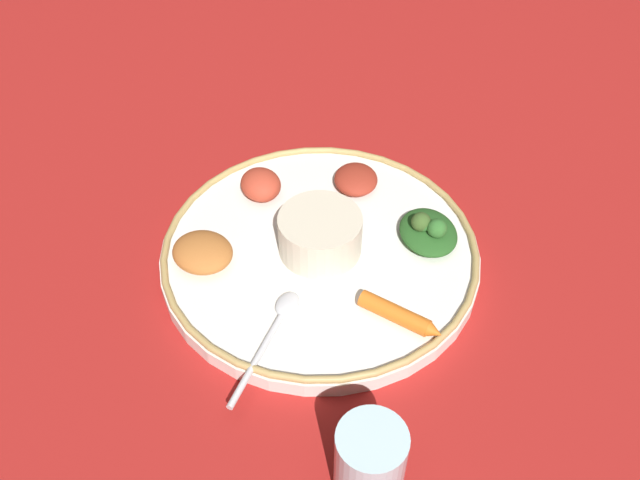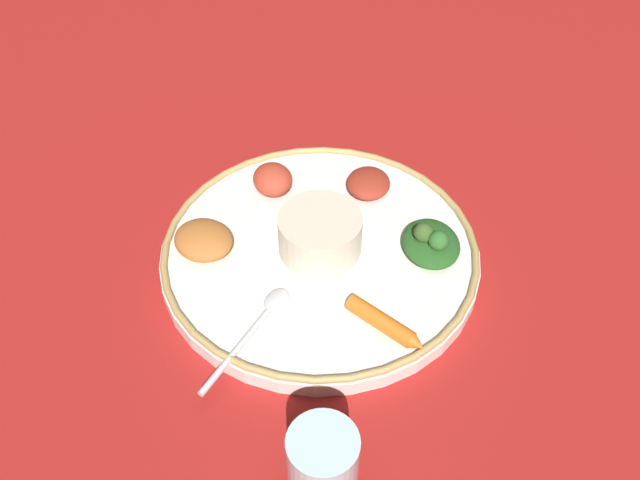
# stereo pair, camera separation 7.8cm
# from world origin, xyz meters

# --- Properties ---
(ground_plane) EXTENTS (2.40, 2.40, 0.00)m
(ground_plane) POSITION_xyz_m (0.00, 0.00, 0.00)
(ground_plane) COLOR maroon
(platter) EXTENTS (0.36, 0.36, 0.02)m
(platter) POSITION_xyz_m (0.00, 0.00, 0.01)
(platter) COLOR white
(platter) RESTS_ON ground_plane
(platter_rim) EXTENTS (0.36, 0.36, 0.01)m
(platter_rim) POSITION_xyz_m (0.00, 0.00, 0.02)
(platter_rim) COLOR tan
(platter_rim) RESTS_ON platter
(center_bowl) EXTENTS (0.09, 0.09, 0.05)m
(center_bowl) POSITION_xyz_m (0.00, 0.00, 0.05)
(center_bowl) COLOR beige
(center_bowl) RESTS_ON platter
(spoon) EXTENTS (0.15, 0.06, 0.01)m
(spoon) POSITION_xyz_m (0.12, -0.04, 0.02)
(spoon) COLOR silver
(spoon) RESTS_ON platter
(greens_pile) EXTENTS (0.09, 0.09, 0.04)m
(greens_pile) POSITION_xyz_m (-0.03, 0.12, 0.03)
(greens_pile) COLOR #23511E
(greens_pile) RESTS_ON platter
(carrot_near_spoon) EXTENTS (0.06, 0.09, 0.02)m
(carrot_near_spoon) POSITION_xyz_m (0.10, 0.09, 0.03)
(carrot_near_spoon) COLOR orange
(carrot_near_spoon) RESTS_ON platter
(mound_beet) EXTENTS (0.06, 0.06, 0.02)m
(mound_beet) POSITION_xyz_m (-0.11, 0.04, 0.03)
(mound_beet) COLOR maroon
(mound_beet) RESTS_ON platter
(mound_chickpea) EXTENTS (0.09, 0.09, 0.03)m
(mound_chickpea) POSITION_xyz_m (0.03, -0.13, 0.03)
(mound_chickpea) COLOR #B2662D
(mound_chickpea) RESTS_ON platter
(mound_berbere_red) EXTENTS (0.07, 0.07, 0.03)m
(mound_berbere_red) POSITION_xyz_m (-0.09, -0.08, 0.03)
(mound_berbere_red) COLOR #B73D28
(mound_berbere_red) RESTS_ON platter
(drinking_glass) EXTENTS (0.06, 0.06, 0.09)m
(drinking_glass) POSITION_xyz_m (0.27, 0.06, 0.04)
(drinking_glass) COLOR silver
(drinking_glass) RESTS_ON ground_plane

